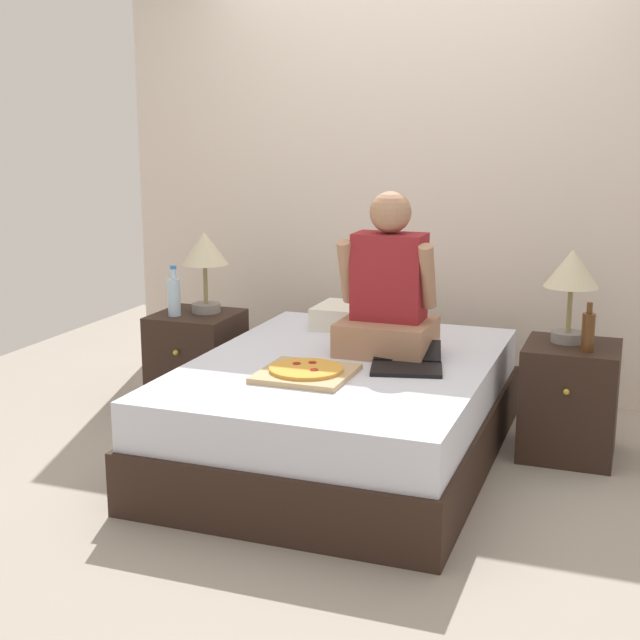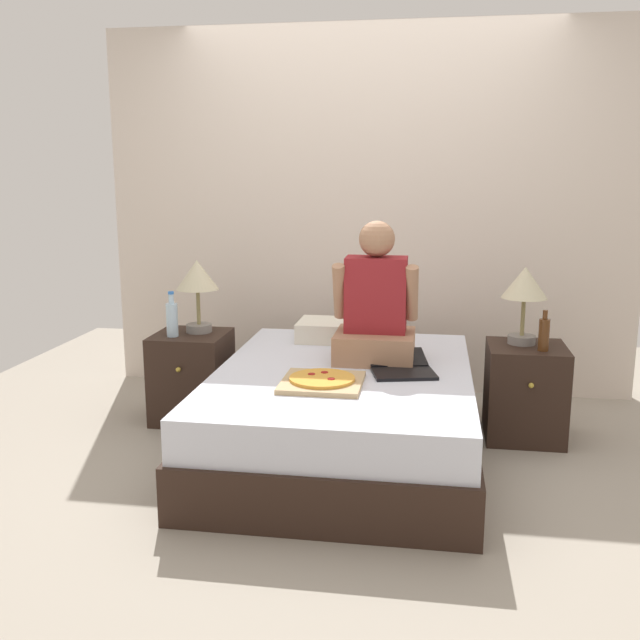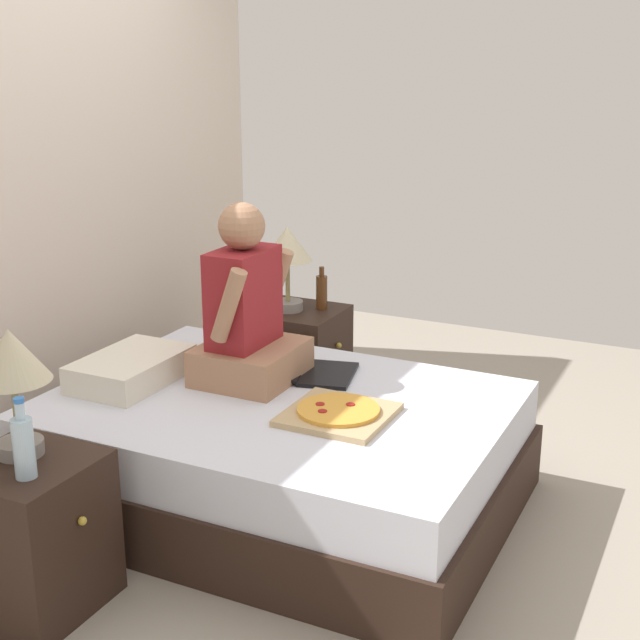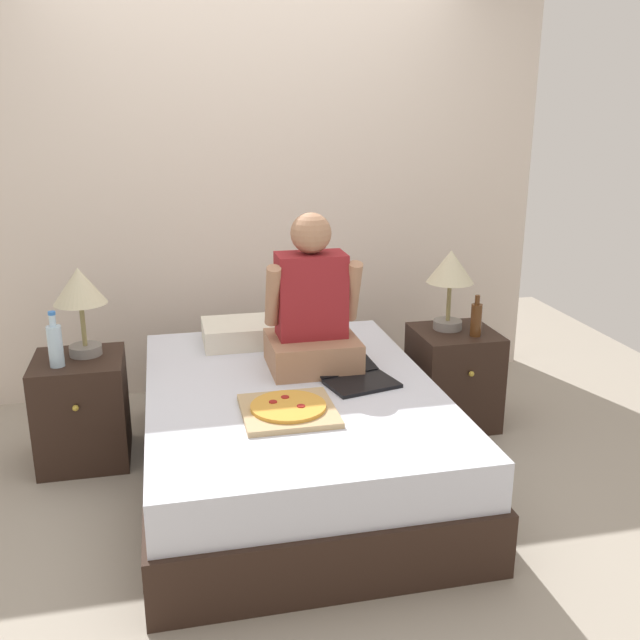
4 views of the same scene
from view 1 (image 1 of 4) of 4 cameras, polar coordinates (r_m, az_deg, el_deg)
ground_plane at (r=4.36m, az=1.46°, el=-8.83°), size 5.66×5.66×0.00m
wall_back at (r=5.32m, az=6.16°, el=8.90°), size 3.66×0.12×2.50m
bed at (r=4.27m, az=1.48°, el=-5.83°), size 1.39×1.91×0.49m
nightstand_left at (r=5.03m, az=-7.87°, el=-2.65°), size 0.44×0.47×0.55m
lamp_on_left_nightstand at (r=4.93m, az=-7.39°, el=4.21°), size 0.26×0.26×0.45m
water_bottle at (r=4.90m, az=-9.32°, el=1.54°), size 0.07×0.07×0.28m
nightstand_right at (r=4.48m, az=15.67°, el=-4.96°), size 0.44×0.47×0.55m
lamp_on_right_nightstand at (r=4.39m, az=15.81°, el=2.78°), size 0.26×0.26×0.45m
beer_bottle at (r=4.28m, az=16.78°, el=-0.68°), size 0.06×0.06×0.23m
pillow at (r=4.84m, az=2.84°, el=0.17°), size 0.52×0.34×0.12m
person_seated at (r=4.31m, az=4.39°, el=1.67°), size 0.47×0.40×0.78m
laptop at (r=4.11m, az=5.58°, el=-2.74°), size 0.41×0.48×0.07m
pizza_box at (r=3.95m, az=-0.90°, el=-3.36°), size 0.40×0.40×0.05m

